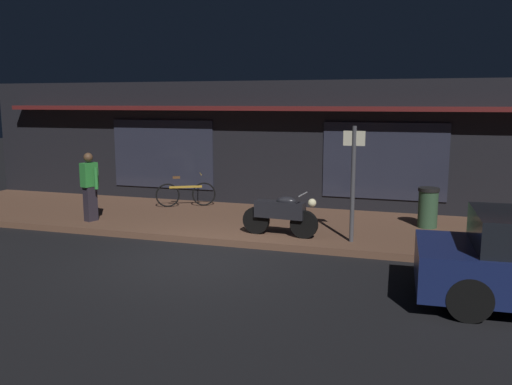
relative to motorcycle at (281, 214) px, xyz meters
name	(u,v)px	position (x,y,z in m)	size (l,w,h in m)	color
ground_plane	(194,258)	(-1.31, -1.67, -0.65)	(60.00, 60.00, 0.00)	black
sidewalk_slab	(244,222)	(-1.31, 1.33, -0.57)	(18.00, 4.00, 0.15)	brown
storefront_building	(280,143)	(-1.31, 4.71, 1.16)	(18.00, 3.30, 3.60)	black
motorcycle	(281,214)	(0.00, 0.00, 0.00)	(1.70, 0.55, 0.97)	black
bicycle_parked	(186,194)	(-3.39, 2.45, -0.14)	(1.48, 0.83, 0.91)	black
person_photographer	(90,185)	(-4.83, 0.07, 0.38)	(0.61, 0.43, 1.67)	#28232D
sign_post	(353,177)	(1.52, -0.03, 0.86)	(0.44, 0.09, 2.40)	#47474C
trash_bin	(428,207)	(3.03, 1.82, -0.03)	(0.48, 0.48, 0.93)	#2D4C33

